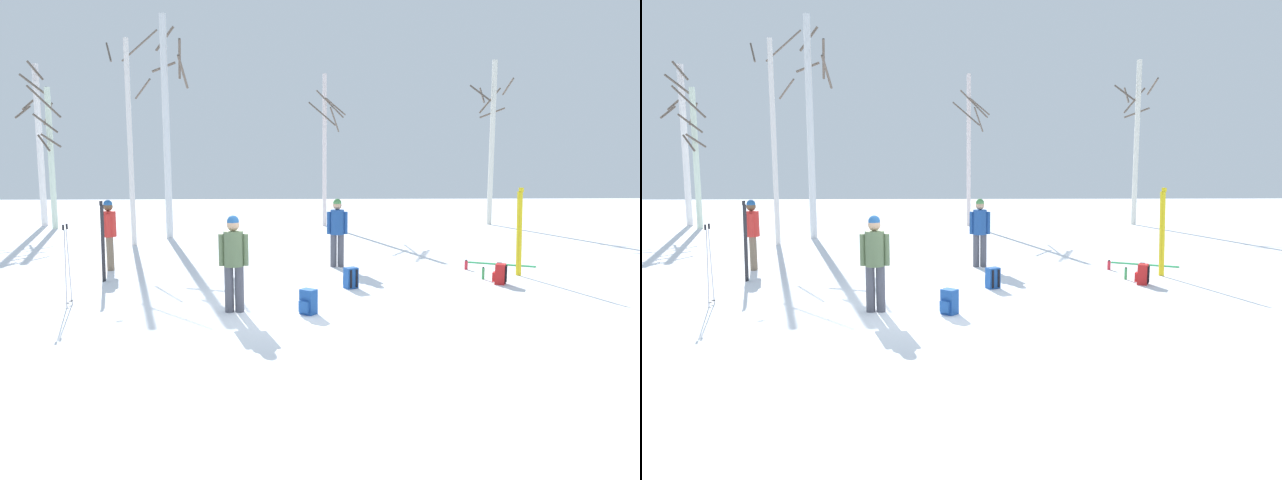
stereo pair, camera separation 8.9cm
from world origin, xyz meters
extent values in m
plane|color=white|center=(0.00, 0.00, 0.00)|extent=(60.00, 60.00, 0.00)
cylinder|color=#4C4C56|center=(1.32, 4.33, 0.41)|extent=(0.16, 0.16, 0.82)
cylinder|color=#4C4C56|center=(1.14, 4.34, 0.41)|extent=(0.16, 0.16, 0.82)
cylinder|color=#1E478C|center=(1.23, 4.33, 1.13)|extent=(0.34, 0.34, 0.62)
sphere|color=tan|center=(1.23, 4.33, 1.55)|extent=(0.22, 0.22, 0.22)
sphere|color=#4C8C4C|center=(1.23, 4.33, 1.61)|extent=(0.21, 0.21, 0.21)
cylinder|color=#1E478C|center=(1.44, 4.33, 1.11)|extent=(0.10, 0.10, 0.56)
cylinder|color=#1E478C|center=(1.02, 4.34, 1.11)|extent=(0.10, 0.10, 0.56)
cylinder|color=#72604C|center=(-4.30, 4.03, 0.41)|extent=(0.16, 0.16, 0.82)
cylinder|color=#72604C|center=(-4.35, 4.20, 0.41)|extent=(0.16, 0.16, 0.82)
cylinder|color=red|center=(-4.32, 4.11, 1.13)|extent=(0.34, 0.34, 0.62)
sphere|color=brown|center=(-4.32, 4.11, 1.55)|extent=(0.22, 0.22, 0.22)
sphere|color=#265999|center=(-4.32, 4.11, 1.61)|extent=(0.21, 0.21, 0.21)
cylinder|color=red|center=(-4.27, 3.91, 1.11)|extent=(0.10, 0.10, 0.56)
cylinder|color=red|center=(-4.38, 4.32, 1.11)|extent=(0.10, 0.10, 0.56)
cylinder|color=#4C4C56|center=(-0.78, 0.01, 0.41)|extent=(0.16, 0.16, 0.82)
cylinder|color=#4C4C56|center=(-0.96, 0.00, 0.41)|extent=(0.16, 0.16, 0.82)
cylinder|color=#566B47|center=(-0.87, 0.01, 1.13)|extent=(0.34, 0.34, 0.62)
sphere|color=tan|center=(-0.87, 0.01, 1.55)|extent=(0.22, 0.22, 0.22)
sphere|color=#265999|center=(-0.87, 0.01, 1.61)|extent=(0.21, 0.21, 0.21)
cylinder|color=#566B47|center=(-0.66, 0.01, 1.11)|extent=(0.10, 0.10, 0.56)
cylinder|color=#566B47|center=(-1.08, 0.00, 1.11)|extent=(0.10, 0.10, 0.56)
cube|color=yellow|center=(5.38, 3.05, 0.97)|extent=(0.09, 0.10, 1.95)
cube|color=yellow|center=(5.38, 3.05, 1.99)|extent=(0.05, 0.05, 0.10)
cube|color=yellow|center=(5.34, 3.09, 0.97)|extent=(0.09, 0.10, 1.95)
cube|color=yellow|center=(5.34, 3.09, 1.99)|extent=(0.05, 0.05, 0.10)
cube|color=black|center=(-4.02, 2.77, 0.85)|extent=(0.04, 0.12, 1.70)
cube|color=black|center=(-4.02, 2.77, 1.74)|extent=(0.03, 0.06, 0.10)
cube|color=black|center=(-4.03, 2.71, 0.85)|extent=(0.04, 0.12, 1.70)
cube|color=black|center=(-4.03, 2.71, 1.74)|extent=(0.03, 0.06, 0.10)
cube|color=green|center=(5.48, 4.51, 0.01)|extent=(1.54, 0.80, 0.02)
cube|color=#333338|center=(5.44, 4.53, 0.03)|extent=(0.14, 0.11, 0.03)
cube|color=green|center=(5.44, 4.42, 0.01)|extent=(1.54, 0.80, 0.02)
cube|color=#333338|center=(5.40, 4.44, 0.03)|extent=(0.14, 0.11, 0.03)
cylinder|color=#B2B2BC|center=(-3.96, 0.63, 0.71)|extent=(0.02, 0.10, 1.41)
cylinder|color=black|center=(-3.96, 0.63, 1.46)|extent=(0.04, 0.04, 0.10)
cylinder|color=black|center=(-3.96, 0.63, 0.07)|extent=(0.07, 0.07, 0.01)
cylinder|color=#B2B2BC|center=(-3.96, 0.46, 0.71)|extent=(0.02, 0.10, 1.41)
cylinder|color=black|center=(-3.96, 0.46, 1.46)|extent=(0.04, 0.04, 0.10)
cylinder|color=black|center=(-3.96, 0.46, 0.07)|extent=(0.07, 0.07, 0.01)
cube|color=#1E4C99|center=(0.44, -0.19, 0.22)|extent=(0.33, 0.32, 0.44)
cube|color=#1E4C99|center=(0.36, -0.29, 0.15)|extent=(0.19, 0.17, 0.20)
cube|color=black|center=(0.45, -0.05, 0.22)|extent=(0.04, 0.04, 0.37)
cube|color=black|center=(0.56, -0.14, 0.22)|extent=(0.04, 0.04, 0.37)
cube|color=#1E4C99|center=(1.36, 1.84, 0.22)|extent=(0.32, 0.30, 0.44)
cube|color=#1E4C99|center=(1.30, 1.96, 0.15)|extent=(0.20, 0.15, 0.20)
cube|color=black|center=(1.48, 1.78, 0.22)|extent=(0.04, 0.04, 0.37)
cube|color=black|center=(1.35, 1.71, 0.22)|extent=(0.04, 0.04, 0.37)
cube|color=red|center=(4.63, 2.14, 0.22)|extent=(0.30, 0.32, 0.44)
cube|color=red|center=(4.51, 2.20, 0.15)|extent=(0.14, 0.20, 0.20)
cube|color=black|center=(4.77, 2.15, 0.22)|extent=(0.04, 0.04, 0.37)
cube|color=black|center=(4.70, 2.03, 0.22)|extent=(0.04, 0.04, 0.37)
cylinder|color=green|center=(4.42, 2.66, 0.13)|extent=(0.06, 0.06, 0.26)
cylinder|color=black|center=(4.42, 2.66, 0.27)|extent=(0.04, 0.04, 0.02)
cylinder|color=red|center=(4.37, 3.84, 0.11)|extent=(0.08, 0.08, 0.22)
cylinder|color=black|center=(4.37, 3.84, 0.23)|extent=(0.05, 0.05, 0.02)
cylinder|color=white|center=(-10.10, 13.99, 3.21)|extent=(0.25, 0.25, 6.42)
cylinder|color=brown|center=(-9.82, 14.28, 4.51)|extent=(0.67, 0.67, 0.86)
cylinder|color=brown|center=(-10.48, 14.04, 4.85)|extent=(0.19, 0.80, 0.50)
cylinder|color=brown|center=(-10.69, 14.01, 4.57)|extent=(0.12, 1.21, 0.60)
cylinder|color=brown|center=(-10.00, 13.75, 6.13)|extent=(0.58, 0.32, 0.73)
cylinder|color=brown|center=(-10.03, 13.54, 5.57)|extent=(0.97, 0.24, 0.81)
cylinder|color=silver|center=(-9.24, 12.91, 2.70)|extent=(0.22, 0.22, 5.40)
cylinder|color=brown|center=(-9.08, 12.61, 3.39)|extent=(0.67, 0.41, 0.54)
cylinder|color=brown|center=(-9.15, 12.36, 4.81)|extent=(1.17, 0.27, 1.19)
cylinder|color=brown|center=(-9.20, 12.49, 4.03)|extent=(0.89, 0.16, 0.73)
cylinder|color=brown|center=(-9.37, 12.66, 3.30)|extent=(0.59, 0.35, 0.65)
cylinder|color=silver|center=(-4.91, 8.31, 3.16)|extent=(0.16, 0.16, 6.32)
cylinder|color=brown|center=(-4.55, 8.63, 4.85)|extent=(0.70, 0.79, 0.55)
cylinder|color=brown|center=(-5.37, 8.12, 5.86)|extent=(0.45, 0.97, 0.73)
cylinder|color=brown|center=(-4.67, 8.93, 6.20)|extent=(1.28, 0.54, 0.90)
cylinder|color=silver|center=(-4.15, 9.95, 3.70)|extent=(0.23, 0.23, 7.40)
cylinder|color=brown|center=(-3.66, 10.06, 5.99)|extent=(0.32, 1.07, 1.17)
cylinder|color=brown|center=(-4.25, 10.32, 5.77)|extent=(0.79, 0.27, 0.40)
cylinder|color=brown|center=(-4.17, 10.25, 6.67)|extent=(0.67, 0.11, 0.84)
cylinder|color=brown|center=(-3.54, 9.93, 5.55)|extent=(0.12, 1.29, 0.93)
cylinder|color=silver|center=(1.32, 13.57, 3.02)|extent=(0.17, 0.17, 6.05)
cylinder|color=brown|center=(1.51, 13.04, 4.82)|extent=(1.13, 0.44, 1.05)
cylinder|color=brown|center=(1.71, 13.39, 4.24)|extent=(0.44, 0.84, 0.92)
cylinder|color=brown|center=(1.73, 13.17, 4.74)|extent=(0.87, 0.88, 0.62)
cylinder|color=brown|center=(1.20, 13.05, 4.45)|extent=(1.09, 0.30, 0.95)
cylinder|color=silver|center=(8.20, 13.85, 3.33)|extent=(0.20, 0.20, 6.65)
cylinder|color=brown|center=(7.73, 13.90, 5.27)|extent=(0.18, 0.99, 0.71)
cylinder|color=brown|center=(8.32, 14.33, 4.60)|extent=(1.01, 0.32, 0.44)
cylinder|color=brown|center=(7.58, 13.62, 5.32)|extent=(0.53, 1.31, 0.79)
cylinder|color=brown|center=(8.19, 14.26, 5.10)|extent=(0.89, 0.11, 1.05)
cylinder|color=brown|center=(8.77, 13.85, 5.61)|extent=(0.08, 1.17, 0.56)
camera|label=1|loc=(0.28, -10.11, 2.66)|focal=32.79mm
camera|label=2|loc=(0.37, -10.11, 2.66)|focal=32.79mm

